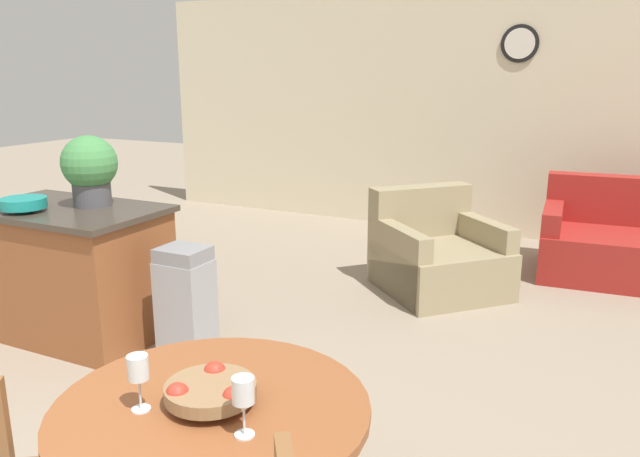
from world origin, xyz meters
TOP-DOWN VIEW (x-y plane):
  - wall_back at (0.00, 6.32)m, footprint 8.00×0.09m
  - dining_table at (0.43, 0.79)m, footprint 1.08×1.08m
  - fruit_bowl at (0.42, 0.79)m, footprint 0.31×0.31m
  - wine_glass_left at (0.24, 0.66)m, footprint 0.07×0.07m
  - wine_glass_right at (0.63, 0.68)m, footprint 0.07×0.07m
  - kitchen_island at (-1.80, 2.21)m, footprint 1.31×0.81m
  - teal_bowl at (-1.93, 2.00)m, footprint 0.30×0.30m
  - potted_plant at (-1.66, 2.33)m, footprint 0.37×0.37m
  - trash_bin at (-0.84, 2.25)m, footprint 0.31×0.27m
  - armchair at (0.26, 4.24)m, footprint 1.32×1.32m

SIDE VIEW (x-z plane):
  - armchair at x=0.26m, z-range -0.13..0.71m
  - trash_bin at x=-0.84m, z-range 0.00..0.74m
  - kitchen_island at x=-1.80m, z-range 0.00..0.92m
  - dining_table at x=0.43m, z-range 0.20..0.93m
  - fruit_bowl at x=0.42m, z-range 0.73..0.83m
  - wine_glass_left at x=0.24m, z-range 0.78..0.97m
  - wine_glass_right at x=0.63m, z-range 0.78..0.97m
  - teal_bowl at x=-1.93m, z-range 0.93..1.02m
  - potted_plant at x=-1.66m, z-range 0.94..1.42m
  - wall_back at x=0.00m, z-range 0.00..2.70m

